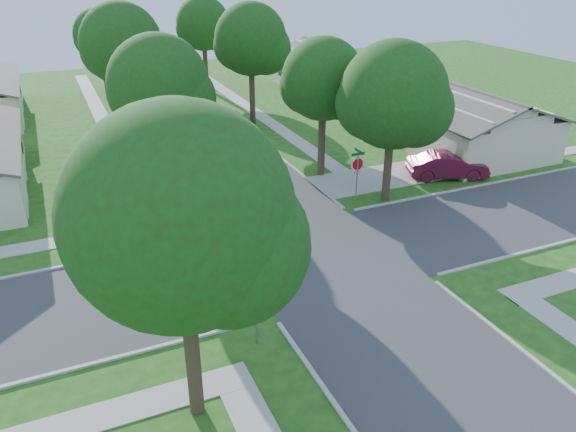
% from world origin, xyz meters
% --- Properties ---
extents(ground, '(100.00, 100.00, 0.00)m').
position_xyz_m(ground, '(0.00, 0.00, 0.00)').
color(ground, '#1E4C14').
rests_on(ground, ground).
extents(road_ns, '(7.00, 100.00, 0.02)m').
position_xyz_m(road_ns, '(0.00, 0.00, 0.00)').
color(road_ns, '#333335').
rests_on(road_ns, ground).
extents(sidewalk_ne, '(1.20, 40.00, 0.04)m').
position_xyz_m(sidewalk_ne, '(6.10, 26.00, 0.02)').
color(sidewalk_ne, '#9E9B91').
rests_on(sidewalk_ne, ground).
extents(sidewalk_nw, '(1.20, 40.00, 0.04)m').
position_xyz_m(sidewalk_nw, '(-6.10, 26.00, 0.02)').
color(sidewalk_nw, '#9E9B91').
rests_on(sidewalk_nw, ground).
extents(driveway, '(8.80, 3.60, 0.05)m').
position_xyz_m(driveway, '(7.90, 7.10, 0.03)').
color(driveway, '#9E9B91').
rests_on(driveway, ground).
extents(stop_sign_sw, '(1.05, 0.80, 2.98)m').
position_xyz_m(stop_sign_sw, '(-4.70, -4.70, 2.03)').
color(stop_sign_sw, gray).
rests_on(stop_sign_sw, ground).
extents(stop_sign_ne, '(1.05, 0.80, 2.98)m').
position_xyz_m(stop_sign_ne, '(4.70, 4.70, 2.03)').
color(stop_sign_ne, gray).
rests_on(stop_sign_ne, ground).
extents(tree_e_near, '(4.97, 4.80, 8.28)m').
position_xyz_m(tree_e_near, '(4.75, 9.01, 5.64)').
color(tree_e_near, '#38281C').
rests_on(tree_e_near, ground).
extents(tree_e_mid, '(5.59, 5.40, 9.21)m').
position_xyz_m(tree_e_mid, '(4.76, 21.01, 6.25)').
color(tree_e_mid, '#38281C').
rests_on(tree_e_mid, ground).
extents(tree_e_far, '(5.17, 5.00, 8.72)m').
position_xyz_m(tree_e_far, '(4.75, 34.01, 5.98)').
color(tree_e_far, '#38281C').
rests_on(tree_e_far, ground).
extents(tree_w_near, '(5.38, 5.20, 8.97)m').
position_xyz_m(tree_w_near, '(-4.64, 9.01, 6.12)').
color(tree_w_near, '#38281C').
rests_on(tree_w_near, ground).
extents(tree_w_mid, '(5.80, 5.60, 9.56)m').
position_xyz_m(tree_w_mid, '(-4.64, 21.01, 6.49)').
color(tree_w_mid, '#38281C').
rests_on(tree_w_mid, ground).
extents(tree_w_far, '(4.76, 4.60, 8.04)m').
position_xyz_m(tree_w_far, '(-4.65, 34.01, 5.51)').
color(tree_w_far, '#38281C').
rests_on(tree_w_far, ground).
extents(tree_sw_corner, '(6.21, 6.00, 9.55)m').
position_xyz_m(tree_sw_corner, '(-7.44, -6.99, 6.26)').
color(tree_sw_corner, '#38281C').
rests_on(tree_sw_corner, ground).
extents(tree_ne_corner, '(5.80, 5.60, 8.66)m').
position_xyz_m(tree_ne_corner, '(6.36, 4.21, 5.59)').
color(tree_ne_corner, '#38281C').
rests_on(tree_ne_corner, ground).
extents(house_ne_near, '(8.42, 13.60, 4.23)m').
position_xyz_m(house_ne_near, '(15.99, 11.00, 1.52)').
color(house_ne_near, beige).
rests_on(house_ne_near, ground).
extents(house_ne_far, '(8.42, 13.60, 4.23)m').
position_xyz_m(house_ne_far, '(15.99, 29.00, 1.52)').
color(house_ne_far, beige).
rests_on(house_ne_far, ground).
extents(car_driveway, '(5.06, 3.21, 1.57)m').
position_xyz_m(car_driveway, '(11.50, 5.50, 0.79)').
color(car_driveway, maroon).
rests_on(car_driveway, ground).
extents(car_curb_east, '(1.74, 4.22, 1.43)m').
position_xyz_m(car_curb_east, '(2.78, 20.01, 0.72)').
color(car_curb_east, black).
rests_on(car_curb_east, ground).
extents(car_curb_west, '(1.82, 4.35, 1.26)m').
position_xyz_m(car_curb_west, '(-3.20, 36.59, 0.63)').
color(car_curb_west, black).
rests_on(car_curb_west, ground).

